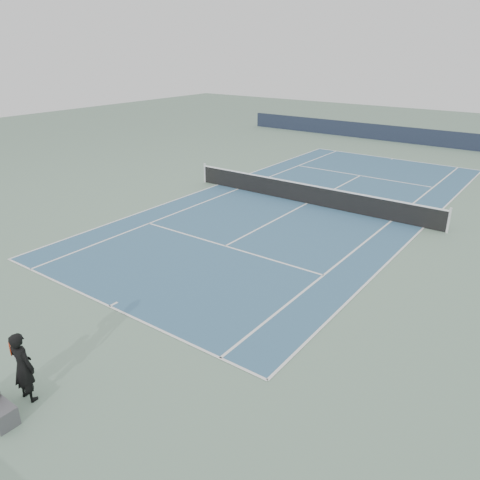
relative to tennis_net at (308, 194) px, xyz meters
The scene contains 6 objects.
ground 0.50m from the tennis_net, ahead, with size 80.00×80.00×0.00m, color slate.
court_surface 0.50m from the tennis_net, ahead, with size 10.97×23.77×0.01m, color #345D7D.
tennis_net is the anchor object (origin of this frame).
windscreen_far 17.89m from the tennis_net, 90.00° to the left, with size 30.00×0.25×1.20m, color black.
tennis_player 15.48m from the tennis_net, 83.92° to the right, with size 0.78×0.51×1.64m.
tennis_ball 16.01m from the tennis_net, 84.81° to the right, with size 0.07×0.07×0.07m, color #C6E02D.
Camera 1 is at (10.04, -19.15, 7.03)m, focal length 35.00 mm.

